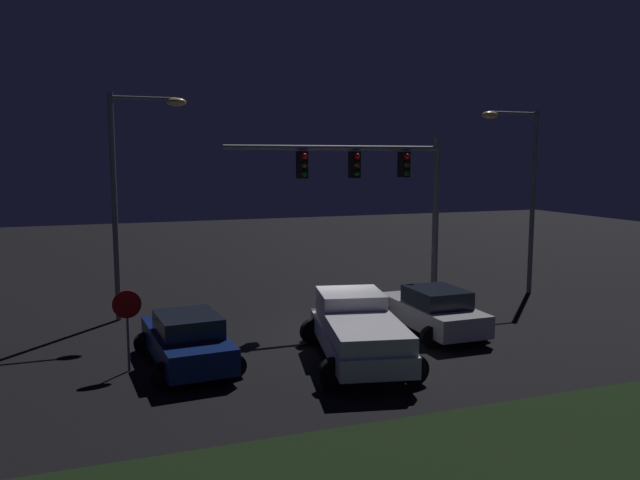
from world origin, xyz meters
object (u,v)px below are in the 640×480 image
Objects in this scene: car_sedan_far at (433,310)px; street_lamp_right at (522,178)px; street_lamp_left at (130,178)px; stop_sign at (127,315)px; traffic_signal_gantry at (378,181)px; pickup_truck at (357,326)px; car_sedan at (187,340)px.

car_sedan_far is 8.72m from street_lamp_right.
stop_sign is (-0.54, -5.84, -3.47)m from street_lamp_left.
car_sedan_far is at bearing -81.52° from traffic_signal_gantry.
traffic_signal_gantry reaches higher than pickup_truck.
car_sedan_far is 0.57× the size of street_lamp_right.
street_lamp_right is (10.04, 5.95, 3.91)m from pickup_truck.
street_lamp_right is (6.49, 4.07, 4.17)m from car_sedan_far.
street_lamp_left reaches higher than traffic_signal_gantry.
stop_sign is (-16.19, -4.65, -3.34)m from street_lamp_right.
traffic_signal_gantry is 7.02m from street_lamp_right.
pickup_truck is 2.55× the size of stop_sign.
stop_sign is at bearing 82.62° from car_sedan.
street_lamp_left is at bearing 5.81° from car_sedan.
street_lamp_left is at bearing 175.64° from street_lamp_right.
car_sedan is (-4.60, 1.20, -0.26)m from pickup_truck.
traffic_signal_gantry is (7.66, 3.97, 4.16)m from car_sedan.
street_lamp_right is at bearing -47.50° from pickup_truck.
traffic_signal_gantry is at bearing -66.45° from car_sedan.
street_lamp_left is (-9.16, 5.26, 4.29)m from car_sedan_far.
car_sedan is 1.76m from stop_sign.
pickup_truck is 4.76m from car_sedan.
street_lamp_left is 6.82m from stop_sign.
pickup_truck is 12.31m from street_lamp_right.
car_sedan_far is 11.41m from street_lamp_left.
car_sedan_far is at bearing -147.91° from street_lamp_right.
stop_sign is at bearing 93.49° from car_sedan_far.
street_lamp_right reaches higher than traffic_signal_gantry.
car_sedan is at bearing -80.35° from street_lamp_left.
car_sedan is 0.54× the size of traffic_signal_gantry.
street_lamp_right is (14.64, 4.74, 4.17)m from car_sedan.
street_lamp_left is at bearing 84.70° from stop_sign.
pickup_truck reaches higher than car_sedan.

